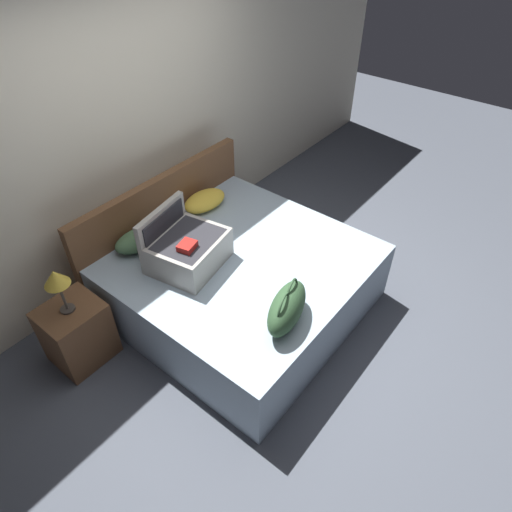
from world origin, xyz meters
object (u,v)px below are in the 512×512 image
at_px(bed, 244,283).
at_px(hard_case_large, 187,248).
at_px(table_lamp, 56,280).
at_px(duffel_bag, 287,307).
at_px(pillow_center_head, 205,201).
at_px(pillow_near_headboard, 141,239).
at_px(nightstand, 77,333).

relative_size(bed, hard_case_large, 2.89).
bearing_deg(table_lamp, hard_case_large, -21.44).
xyz_separation_m(hard_case_large, duffel_bag, (-0.01, -0.97, -0.01)).
bearing_deg(pillow_center_head, pillow_near_headboard, 178.91).
relative_size(bed, table_lamp, 4.87).
bearing_deg(hard_case_large, pillow_center_head, 23.36).
distance_m(bed, pillow_near_headboard, 0.94).
bearing_deg(table_lamp, duffel_bag, -56.14).
height_order(pillow_near_headboard, nightstand, pillow_near_headboard).
xyz_separation_m(hard_case_large, pillow_center_head, (0.66, 0.44, -0.08)).
distance_m(hard_case_large, pillow_near_headboard, 0.47).
relative_size(pillow_near_headboard, table_lamp, 1.18).
relative_size(duffel_bag, nightstand, 1.01).
height_order(duffel_bag, nightstand, duffel_bag).
bearing_deg(pillow_center_head, hard_case_large, -146.15).
xyz_separation_m(bed, pillow_near_headboard, (-0.42, 0.76, 0.36)).
height_order(bed, duffel_bag, duffel_bag).
distance_m(duffel_bag, pillow_near_headboard, 1.43).
bearing_deg(pillow_near_headboard, nightstand, -172.66).
xyz_separation_m(bed, duffel_bag, (-0.32, -0.67, 0.42)).
height_order(pillow_center_head, table_lamp, table_lamp).
bearing_deg(nightstand, hard_case_large, -21.44).
bearing_deg(duffel_bag, hard_case_large, 89.60).
relative_size(bed, pillow_near_headboard, 4.13).
relative_size(bed, duffel_bag, 3.47).
xyz_separation_m(bed, table_lamp, (-1.21, 0.66, 0.56)).
bearing_deg(table_lamp, pillow_center_head, 3.25).
height_order(bed, table_lamp, table_lamp).
relative_size(pillow_near_headboard, pillow_center_head, 1.03).
relative_size(hard_case_large, nightstand, 1.21).
bearing_deg(bed, pillow_near_headboard, 118.67).
relative_size(pillow_center_head, nightstand, 0.82).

